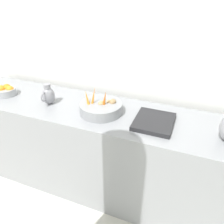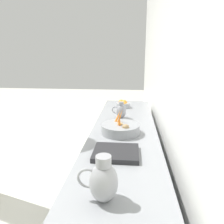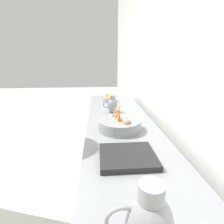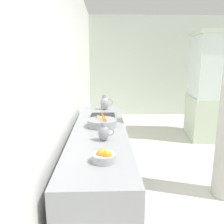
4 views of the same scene
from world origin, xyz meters
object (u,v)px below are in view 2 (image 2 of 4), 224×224
(vegetable_colander, at_px, (121,129))
(metal_pitcher_tall, at_px, (103,181))
(orange_bowl, at_px, (123,104))
(metal_pitcher_short, at_px, (121,111))

(vegetable_colander, height_order, metal_pitcher_tall, metal_pitcher_tall)
(orange_bowl, xyz_separation_m, metal_pitcher_short, (0.00, 0.51, 0.04))
(vegetable_colander, xyz_separation_m, metal_pitcher_tall, (0.04, 1.00, 0.07))
(orange_bowl, relative_size, metal_pitcher_short, 1.00)
(vegetable_colander, xyz_separation_m, metal_pitcher_short, (0.02, -0.51, 0.04))
(orange_bowl, xyz_separation_m, metal_pitcher_tall, (0.02, 2.01, 0.07))
(orange_bowl, bearing_deg, metal_pitcher_tall, 89.56)
(orange_bowl, distance_m, metal_pitcher_tall, 2.02)
(vegetable_colander, height_order, metal_pitcher_short, vegetable_colander)
(vegetable_colander, distance_m, metal_pitcher_short, 0.51)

